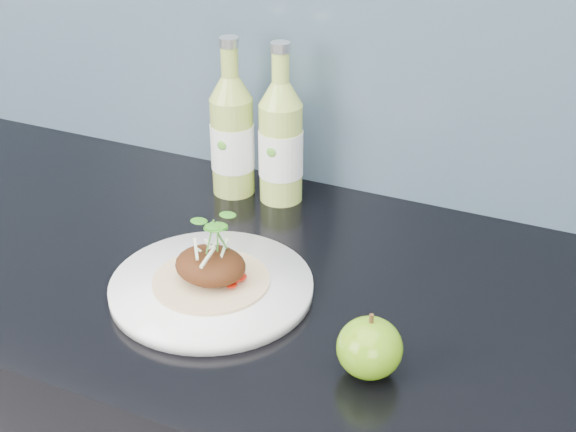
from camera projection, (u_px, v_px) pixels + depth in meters
name	position (u px, v px, depth m)	size (l,w,h in m)	color
dinner_plate	(212.00, 287.00, 1.02)	(0.27, 0.27, 0.02)	white
pork_taco	(210.00, 263.00, 1.01)	(0.15, 0.15, 0.10)	tan
green_apple	(370.00, 348.00, 0.87)	(0.09, 0.09, 0.08)	#4B820E
cider_bottle_left	(232.00, 136.00, 1.23)	(0.08, 0.08, 0.25)	#A2B54B
cider_bottle_right	(281.00, 143.00, 1.21)	(0.07, 0.07, 0.25)	#ACC753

